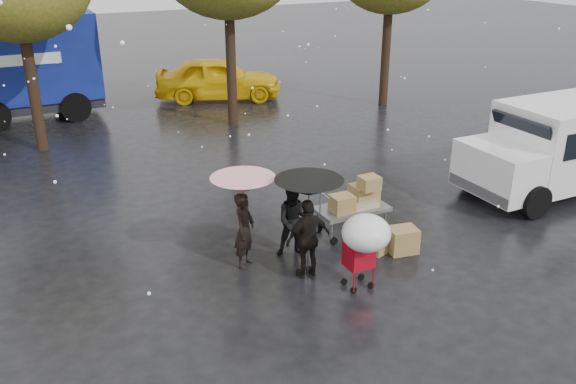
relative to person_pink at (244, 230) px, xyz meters
name	(u,v)px	position (x,y,z in m)	size (l,w,h in m)	color
ground	(306,280)	(0.78, -1.01, -0.74)	(90.00, 90.00, 0.00)	black
person_pink	(244,230)	(0.00, 0.00, 0.00)	(0.54, 0.35, 1.48)	black
person_middle	(295,221)	(1.02, -0.04, 0.00)	(0.71, 0.56, 1.47)	black
person_black	(308,239)	(0.89, -0.86, 0.02)	(0.89, 0.37, 1.51)	black
umbrella_pink	(243,185)	(0.00, 0.00, 0.91)	(1.19, 1.19, 1.80)	#4C4C4C
umbrella_black	(309,188)	(0.89, -0.86, 1.01)	(1.22, 1.22, 1.90)	#4C4C4C
vendor_cart	(356,200)	(2.61, 0.29, -0.01)	(1.52, 0.80, 1.27)	slate
shopping_cart	(365,237)	(1.50, -1.76, 0.33)	(0.84, 0.84, 1.46)	#A10917
white_van	(564,145)	(8.37, 0.11, 0.42)	(4.91, 2.18, 2.20)	white
box_ground_near	(402,240)	(2.99, -0.87, -0.49)	(0.56, 0.45, 0.50)	olive
box_ground_far	(379,242)	(2.60, -0.66, -0.55)	(0.49, 0.38, 0.38)	olive
yellow_taxi	(218,78)	(4.03, 12.41, 0.07)	(1.90, 4.73, 1.61)	yellow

